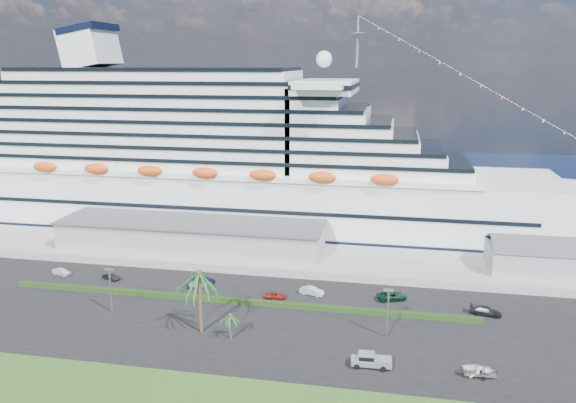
% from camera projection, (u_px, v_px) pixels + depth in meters
% --- Properties ---
extents(ground, '(420.00, 420.00, 0.00)m').
position_uv_depth(ground, '(255.00, 350.00, 86.72)').
color(ground, '#28521B').
rests_on(ground, ground).
extents(asphalt_lot, '(140.00, 38.00, 0.12)m').
position_uv_depth(asphalt_lot, '(270.00, 319.00, 97.19)').
color(asphalt_lot, black).
rests_on(asphalt_lot, ground).
extents(wharf, '(240.00, 20.00, 1.80)m').
position_uv_depth(wharf, '(299.00, 258.00, 124.63)').
color(wharf, gray).
rests_on(wharf, ground).
extents(water, '(420.00, 160.00, 0.02)m').
position_uv_depth(water, '(339.00, 181.00, 210.63)').
color(water, black).
rests_on(water, ground).
extents(cruise_ship, '(191.00, 38.00, 54.00)m').
position_uv_depth(cruise_ship, '(234.00, 166.00, 147.62)').
color(cruise_ship, silver).
rests_on(cruise_ship, ground).
extents(terminal_building, '(61.00, 15.00, 6.30)m').
position_uv_depth(terminal_building, '(191.00, 234.00, 128.20)').
color(terminal_building, gray).
rests_on(terminal_building, wharf).
extents(port_shed, '(24.00, 12.31, 7.37)m').
position_uv_depth(port_shed, '(550.00, 258.00, 114.30)').
color(port_shed, gray).
rests_on(port_shed, wharf).
extents(hedge, '(88.00, 1.10, 0.90)m').
position_uv_depth(hedge, '(234.00, 301.00, 103.29)').
color(hedge, '#173210').
rests_on(hedge, asphalt_lot).
extents(lamp_post_left, '(1.60, 0.35, 8.27)m').
position_uv_depth(lamp_post_left, '(110.00, 285.00, 98.16)').
color(lamp_post_left, gray).
rests_on(lamp_post_left, asphalt_lot).
extents(lamp_post_right, '(1.60, 0.35, 8.27)m').
position_uv_depth(lamp_post_right, '(388.00, 307.00, 89.41)').
color(lamp_post_right, gray).
rests_on(lamp_post_right, asphalt_lot).
extents(palm_tall, '(8.82, 8.82, 11.13)m').
position_uv_depth(palm_tall, '(199.00, 280.00, 90.14)').
color(palm_tall, '#47301E').
rests_on(palm_tall, ground).
extents(palm_short, '(3.53, 3.53, 4.56)m').
position_uv_depth(palm_short, '(231.00, 319.00, 89.04)').
color(palm_short, '#47301E').
rests_on(palm_short, ground).
extents(parked_car_0, '(4.51, 2.58, 1.45)m').
position_uv_depth(parked_car_0, '(62.00, 272.00, 116.90)').
color(parked_car_0, white).
rests_on(parked_car_0, asphalt_lot).
extents(parked_car_1, '(4.09, 2.64, 1.27)m').
position_uv_depth(parked_car_1, '(111.00, 277.00, 114.23)').
color(parked_car_1, black).
rests_on(parked_car_1, asphalt_lot).
extents(parked_car_2, '(5.09, 3.70, 1.29)m').
position_uv_depth(parked_car_2, '(200.00, 284.00, 110.72)').
color(parked_car_2, '#A3A7AC').
rests_on(parked_car_2, asphalt_lot).
extents(parked_car_3, '(4.89, 2.58, 1.35)m').
position_uv_depth(parked_car_3, '(203.00, 280.00, 112.53)').
color(parked_car_3, '#161342').
rests_on(parked_car_3, asphalt_lot).
extents(parked_car_4, '(4.17, 2.03, 1.37)m').
position_uv_depth(parked_car_4, '(275.00, 295.00, 105.05)').
color(parked_car_4, maroon).
rests_on(parked_car_4, asphalt_lot).
extents(parked_car_5, '(4.97, 2.75, 1.55)m').
position_uv_depth(parked_car_5, '(312.00, 291.00, 106.85)').
color(parked_car_5, silver).
rests_on(parked_car_5, asphalt_lot).
extents(parked_car_6, '(6.15, 4.41, 1.56)m').
position_uv_depth(parked_car_6, '(392.00, 296.00, 104.56)').
color(parked_car_6, black).
rests_on(parked_car_6, asphalt_lot).
extents(parked_car_7, '(5.73, 3.19, 1.57)m').
position_uv_depth(parked_car_7, '(486.00, 311.00, 98.31)').
color(parked_car_7, black).
rests_on(parked_car_7, asphalt_lot).
extents(pickup_truck, '(5.94, 2.38, 2.07)m').
position_uv_depth(pickup_truck, '(371.00, 360.00, 81.41)').
color(pickup_truck, black).
rests_on(pickup_truck, asphalt_lot).
extents(boat_trailer, '(5.58, 3.72, 1.59)m').
position_uv_depth(boat_trailer, '(480.00, 370.00, 78.80)').
color(boat_trailer, gray).
rests_on(boat_trailer, asphalt_lot).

